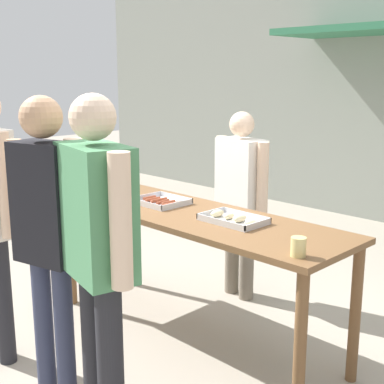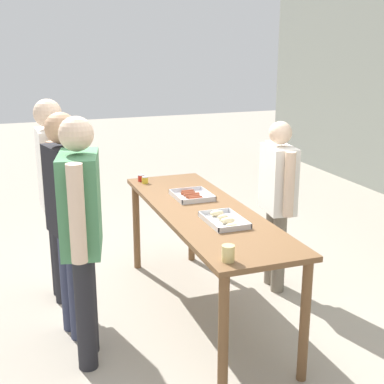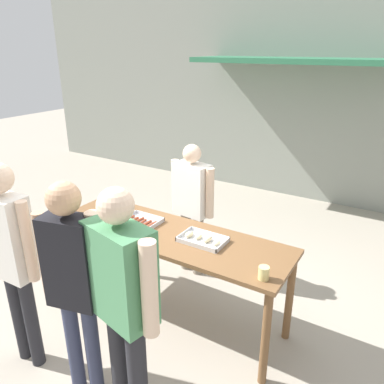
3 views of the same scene
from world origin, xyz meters
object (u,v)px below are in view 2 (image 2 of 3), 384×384
Objects in this scene: person_customer_holding_hotdog at (52,181)px; person_customer_waiting_in_line at (66,205)px; condiment_jar_mustard at (141,178)px; food_tray_buns at (224,220)px; person_customer_with_cup at (81,223)px; person_server_behind_table at (278,192)px; condiment_jar_ketchup at (145,180)px; food_tray_sausages at (192,196)px; beer_cup at (228,253)px.

person_customer_holding_hotdog is 1.02× the size of person_customer_waiting_in_line.
food_tray_buns is at bearing 11.30° from condiment_jar_mustard.
person_customer_waiting_in_line is at bearing -109.05° from food_tray_buns.
person_customer_with_cup is at bearing -29.26° from condiment_jar_mustard.
person_server_behind_table is at bearing 52.74° from condiment_jar_mustard.
person_customer_holding_hotdog is at bearing -11.33° from person_customer_waiting_in_line.
person_customer_with_cup is 0.41m from person_customer_waiting_in_line.
person_server_behind_table is (-0.60, 0.79, -0.02)m from food_tray_buns.
food_tray_buns is at bearing -45.61° from person_server_behind_table.
condiment_jar_ketchup is at bearing -75.44° from person_customer_holding_hotdog.
person_server_behind_table is at bearing -59.52° from person_customer_with_cup.
condiment_jar_mustard and condiment_jar_ketchup have the same top height.
person_customer_holding_hotdog reaches higher than condiment_jar_ketchup.
food_tray_sausages is 1.19m from person_customer_waiting_in_line.
food_tray_sausages is 5.57× the size of condiment_jar_mustard.
condiment_jar_ketchup is at bearing -117.08° from person_server_behind_table.
condiment_jar_mustard is at bearing -168.70° from food_tray_buns.
food_tray_sausages is 1.22m from person_customer_holding_hotdog.
person_customer_waiting_in_line is at bearing 20.30° from person_customer_with_cup.
condiment_jar_ketchup is (0.09, 0.02, 0.00)m from condiment_jar_mustard.
person_customer_with_cup is (0.72, -1.08, 0.12)m from food_tray_sausages.
person_customer_holding_hotdog is 1.00× the size of person_customer_with_cup.
food_tray_sausages is 3.47× the size of beer_cup.
condiment_jar_ketchup reaches higher than food_tray_buns.
food_tray_buns is 1.35m from condiment_jar_ketchup.
condiment_jar_ketchup is at bearing -156.77° from food_tray_sausages.
condiment_jar_mustard is (-1.42, -0.28, 0.01)m from food_tray_buns.
condiment_jar_ketchup is 1.29m from person_server_behind_table.
person_server_behind_table reaches higher than beer_cup.
beer_cup is at bearing -155.24° from person_customer_waiting_in_line.
beer_cup is 0.06× the size of person_customer_with_cup.
food_tray_buns is at bearing 158.69° from beer_cup.
person_customer_holding_hotdog is (-1.06, -1.16, 0.15)m from food_tray_buns.
person_customer_with_cup reaches higher than condiment_jar_ketchup.
food_tray_buns is 1.58m from person_customer_holding_hotdog.
beer_cup reaches higher than condiment_jar_mustard.
person_customer_waiting_in_line is at bearing -179.53° from person_customer_holding_hotdog.
condiment_jar_ketchup is 0.95m from person_customer_holding_hotdog.
beer_cup is at bearing -154.99° from person_customer_holding_hotdog.
food_tray_buns reaches higher than food_tray_sausages.
person_customer_with_cup reaches higher than beer_cup.
person_server_behind_table is at bearing -105.29° from person_customer_holding_hotdog.
person_customer_waiting_in_line is at bearing -42.92° from condiment_jar_ketchup.
person_customer_holding_hotdog is (0.35, -0.88, 0.13)m from condiment_jar_mustard.
person_customer_waiting_in_line is (-1.09, -0.87, 0.09)m from beer_cup.
person_customer_holding_hotdog reaches higher than food_tray_sausages.
beer_cup reaches higher than food_tray_buns.
person_server_behind_table is at bearing 81.83° from food_tray_sausages.
person_server_behind_table is 0.88× the size of person_customer_with_cup.
condiment_jar_ketchup is (-0.62, -0.26, 0.02)m from food_tray_sausages.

